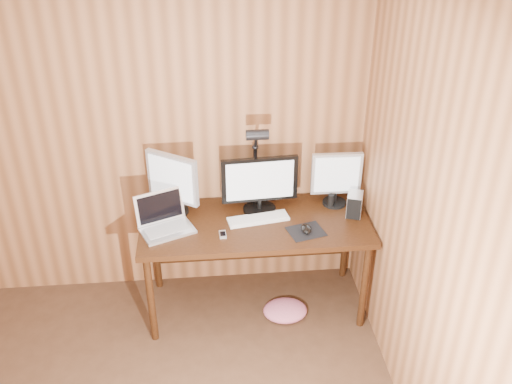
{
  "coord_description": "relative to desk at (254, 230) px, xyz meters",
  "views": [
    {
      "loc": [
        0.63,
        -1.69,
        2.93
      ],
      "look_at": [
        0.93,
        1.58,
        1.02
      ],
      "focal_mm": 40.0,
      "sensor_mm": 36.0,
      "label": 1
    }
  ],
  "objects": [
    {
      "name": "room_shell",
      "position": [
        -0.93,
        -1.7,
        0.62
      ],
      "size": [
        4.0,
        4.0,
        4.0
      ],
      "color": "#482D1B",
      "rests_on": "ground"
    },
    {
      "name": "desk",
      "position": [
        0.0,
        0.0,
        0.0
      ],
      "size": [
        1.6,
        0.7,
        0.75
      ],
      "color": "black",
      "rests_on": "floor"
    },
    {
      "name": "monitor_center",
      "position": [
        0.04,
        0.07,
        0.34
      ],
      "size": [
        0.54,
        0.24,
        0.42
      ],
      "rotation": [
        0.0,
        0.0,
        0.07
      ],
      "color": "black",
      "rests_on": "desk"
    },
    {
      "name": "monitor_left",
      "position": [
        -0.56,
        0.11,
        0.37
      ],
      "size": [
        0.36,
        0.26,
        0.46
      ],
      "rotation": [
        0.0,
        0.0,
        -0.59
      ],
      "color": "black",
      "rests_on": "desk"
    },
    {
      "name": "monitor_right",
      "position": [
        0.6,
        0.11,
        0.34
      ],
      "size": [
        0.36,
        0.17,
        0.41
      ],
      "rotation": [
        0.0,
        0.0,
        -0.02
      ],
      "color": "black",
      "rests_on": "desk"
    },
    {
      "name": "laptop",
      "position": [
        -0.63,
        -0.09,
        0.18
      ],
      "size": [
        0.42,
        0.38,
        0.25
      ],
      "rotation": [
        0.0,
        0.0,
        0.4
      ],
      "color": "silver",
      "rests_on": "desk"
    },
    {
      "name": "keyboard",
      "position": [
        0.02,
        -0.05,
        0.13
      ],
      "size": [
        0.44,
        0.2,
        0.02
      ],
      "rotation": [
        0.0,
        0.0,
        0.17
      ],
      "color": "white",
      "rests_on": "desk"
    },
    {
      "name": "mousepad",
      "position": [
        0.33,
        -0.23,
        0.12
      ],
      "size": [
        0.28,
        0.25,
        0.0
      ],
      "primitive_type": "cube",
      "rotation": [
        0.0,
        0.0,
        0.26
      ],
      "color": "black",
      "rests_on": "desk"
    },
    {
      "name": "mouse",
      "position": [
        0.33,
        -0.23,
        0.15
      ],
      "size": [
        0.12,
        0.13,
        0.04
      ],
      "primitive_type": "ellipsoid",
      "rotation": [
        0.0,
        0.0,
        0.49
      ],
      "color": "black",
      "rests_on": "mousepad"
    },
    {
      "name": "hard_drive",
      "position": [
        0.71,
        -0.04,
        0.2
      ],
      "size": [
        0.14,
        0.17,
        0.16
      ],
      "rotation": [
        0.0,
        0.0,
        -0.33
      ],
      "color": "silver",
      "rests_on": "desk"
    },
    {
      "name": "phone",
      "position": [
        -0.23,
        -0.22,
        0.13
      ],
      "size": [
        0.05,
        0.09,
        0.01
      ],
      "rotation": [
        0.0,
        0.0,
        0.05
      ],
      "color": "silver",
      "rests_on": "desk"
    },
    {
      "name": "speaker",
      "position": [
        0.56,
        0.06,
        0.18
      ],
      "size": [
        0.04,
        0.04,
        0.11
      ],
      "primitive_type": "cylinder",
      "color": "black",
      "rests_on": "desk"
    },
    {
      "name": "desk_lamp",
      "position": [
        0.03,
        0.15,
        0.54
      ],
      "size": [
        0.15,
        0.22,
        0.67
      ],
      "rotation": [
        0.0,
        0.0,
        -0.02
      ],
      "color": "black",
      "rests_on": "desk"
    },
    {
      "name": "fabric_pile",
      "position": [
        0.21,
        -0.22,
        -0.58
      ],
      "size": [
        0.38,
        0.33,
        0.1
      ],
      "primitive_type": null,
      "rotation": [
        0.0,
        0.0,
        0.23
      ],
      "color": "#D56786",
      "rests_on": "floor"
    }
  ]
}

